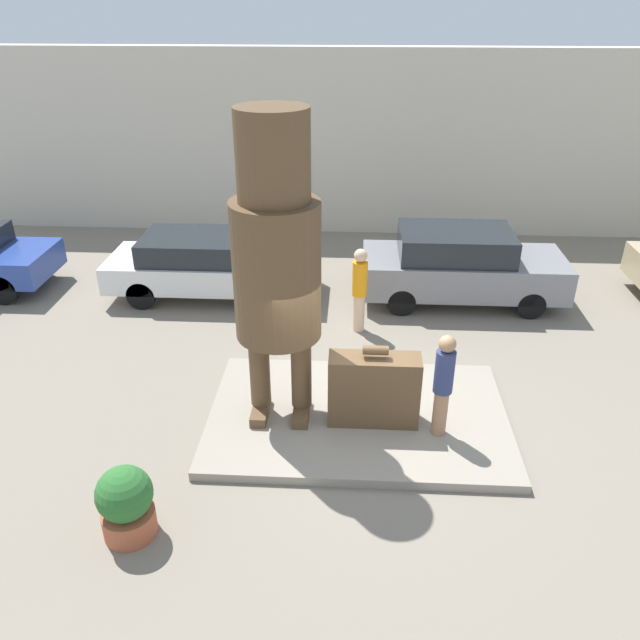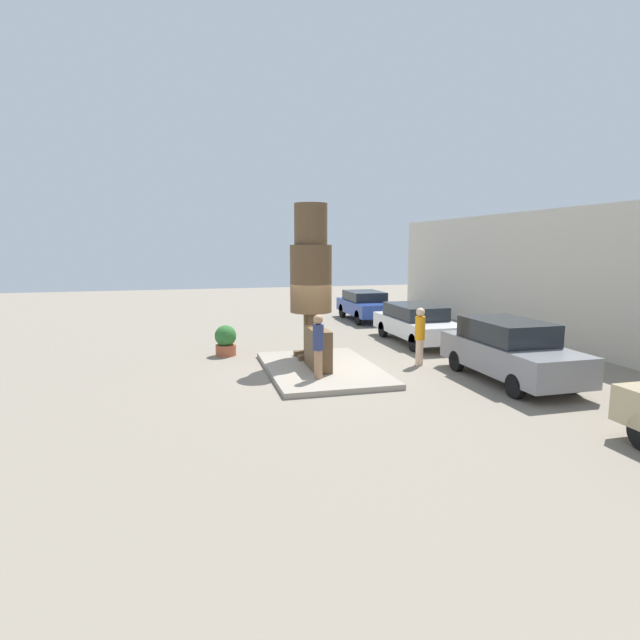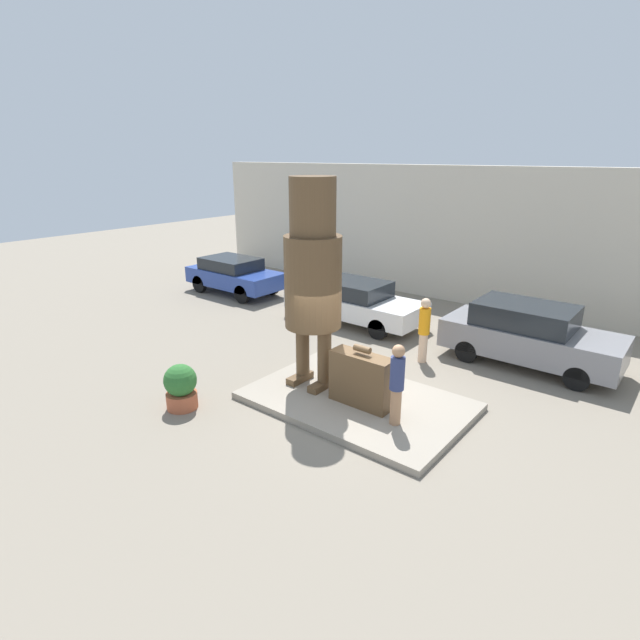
{
  "view_description": "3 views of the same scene",
  "coord_description": "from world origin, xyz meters",
  "px_view_note": "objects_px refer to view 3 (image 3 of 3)",
  "views": [
    {
      "loc": [
        -0.15,
        -8.35,
        6.26
      ],
      "look_at": [
        -0.63,
        0.01,
        1.85
      ],
      "focal_mm": 35.0,
      "sensor_mm": 36.0,
      "label": 1
    },
    {
      "loc": [
        13.86,
        -3.71,
        3.69
      ],
      "look_at": [
        -0.18,
        -0.01,
        1.52
      ],
      "focal_mm": 28.0,
      "sensor_mm": 36.0,
      "label": 2
    },
    {
      "loc": [
        5.7,
        -8.44,
        5.41
      ],
      "look_at": [
        -0.85,
        -0.27,
        1.91
      ],
      "focal_mm": 28.0,
      "sensor_mm": 36.0,
      "label": 3
    }
  ],
  "objects_px": {
    "giant_suitcase": "(361,379)",
    "planter_pot": "(181,386)",
    "statue_figure": "(313,269)",
    "parked_car_grey": "(529,334)",
    "worker_hivis": "(424,328)",
    "tourist": "(397,381)",
    "parked_car_white": "(353,300)",
    "parked_car_blue": "(234,274)"
  },
  "relations": [
    {
      "from": "giant_suitcase",
      "to": "parked_car_grey",
      "type": "bearing_deg",
      "value": 67.5
    },
    {
      "from": "parked_car_grey",
      "to": "tourist",
      "type": "bearing_deg",
      "value": -101.06
    },
    {
      "from": "worker_hivis",
      "to": "tourist",
      "type": "bearing_deg",
      "value": -70.69
    },
    {
      "from": "parked_car_white",
      "to": "worker_hivis",
      "type": "height_order",
      "value": "worker_hivis"
    },
    {
      "from": "giant_suitcase",
      "to": "worker_hivis",
      "type": "distance_m",
      "value": 3.33
    },
    {
      "from": "worker_hivis",
      "to": "statue_figure",
      "type": "bearing_deg",
      "value": -111.66
    },
    {
      "from": "giant_suitcase",
      "to": "tourist",
      "type": "bearing_deg",
      "value": -14.21
    },
    {
      "from": "parked_car_blue",
      "to": "parked_car_white",
      "type": "distance_m",
      "value": 5.89
    },
    {
      "from": "tourist",
      "to": "giant_suitcase",
      "type": "bearing_deg",
      "value": 165.79
    },
    {
      "from": "parked_car_white",
      "to": "parked_car_blue",
      "type": "bearing_deg",
      "value": 179.59
    },
    {
      "from": "statue_figure",
      "to": "parked_car_grey",
      "type": "distance_m",
      "value": 6.26
    },
    {
      "from": "planter_pot",
      "to": "worker_hivis",
      "type": "bearing_deg",
      "value": 62.69
    },
    {
      "from": "parked_car_grey",
      "to": "worker_hivis",
      "type": "distance_m",
      "value": 2.76
    },
    {
      "from": "parked_car_white",
      "to": "statue_figure",
      "type": "bearing_deg",
      "value": -65.23
    },
    {
      "from": "parked_car_grey",
      "to": "parked_car_white",
      "type": "bearing_deg",
      "value": -179.56
    },
    {
      "from": "planter_pot",
      "to": "worker_hivis",
      "type": "relative_size",
      "value": 0.57
    },
    {
      "from": "giant_suitcase",
      "to": "tourist",
      "type": "relative_size",
      "value": 0.82
    },
    {
      "from": "giant_suitcase",
      "to": "parked_car_grey",
      "type": "distance_m",
      "value": 5.3
    },
    {
      "from": "parked_car_grey",
      "to": "planter_pot",
      "type": "xyz_separation_m",
      "value": [
        -5.21,
        -7.3,
        -0.34
      ]
    },
    {
      "from": "parked_car_blue",
      "to": "parked_car_grey",
      "type": "height_order",
      "value": "parked_car_grey"
    },
    {
      "from": "tourist",
      "to": "parked_car_white",
      "type": "relative_size",
      "value": 0.37
    },
    {
      "from": "planter_pot",
      "to": "statue_figure",
      "type": "bearing_deg",
      "value": 56.44
    },
    {
      "from": "parked_car_grey",
      "to": "planter_pot",
      "type": "bearing_deg",
      "value": -125.52
    },
    {
      "from": "parked_car_grey",
      "to": "worker_hivis",
      "type": "height_order",
      "value": "worker_hivis"
    },
    {
      "from": "giant_suitcase",
      "to": "tourist",
      "type": "xyz_separation_m",
      "value": [
        1.02,
        -0.26,
        0.35
      ]
    },
    {
      "from": "parked_car_blue",
      "to": "parked_car_grey",
      "type": "relative_size",
      "value": 0.91
    },
    {
      "from": "statue_figure",
      "to": "parked_car_white",
      "type": "relative_size",
      "value": 1.02
    },
    {
      "from": "parked_car_grey",
      "to": "worker_hivis",
      "type": "bearing_deg",
      "value": -144.97
    },
    {
      "from": "giant_suitcase",
      "to": "planter_pot",
      "type": "bearing_deg",
      "value": -142.95
    },
    {
      "from": "tourist",
      "to": "parked_car_blue",
      "type": "distance_m",
      "value": 11.75
    },
    {
      "from": "tourist",
      "to": "parked_car_grey",
      "type": "bearing_deg",
      "value": 78.94
    },
    {
      "from": "giant_suitcase",
      "to": "worker_hivis",
      "type": "bearing_deg",
      "value": 93.99
    },
    {
      "from": "parked_car_white",
      "to": "worker_hivis",
      "type": "bearing_deg",
      "value": -24.25
    },
    {
      "from": "parked_car_blue",
      "to": "parked_car_white",
      "type": "xyz_separation_m",
      "value": [
        5.89,
        -0.04,
        -0.02
      ]
    },
    {
      "from": "parked_car_grey",
      "to": "worker_hivis",
      "type": "relative_size",
      "value": 2.48
    },
    {
      "from": "parked_car_grey",
      "to": "worker_hivis",
      "type": "xyz_separation_m",
      "value": [
        -2.26,
        -1.58,
        0.13
      ]
    },
    {
      "from": "worker_hivis",
      "to": "giant_suitcase",
      "type": "bearing_deg",
      "value": -86.01
    },
    {
      "from": "tourist",
      "to": "planter_pot",
      "type": "bearing_deg",
      "value": -152.97
    },
    {
      "from": "giant_suitcase",
      "to": "tourist",
      "type": "height_order",
      "value": "tourist"
    },
    {
      "from": "statue_figure",
      "to": "planter_pot",
      "type": "distance_m",
      "value": 3.93
    },
    {
      "from": "parked_car_white",
      "to": "planter_pot",
      "type": "height_order",
      "value": "parked_car_white"
    },
    {
      "from": "giant_suitcase",
      "to": "parked_car_blue",
      "type": "relative_size",
      "value": 0.35
    }
  ]
}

